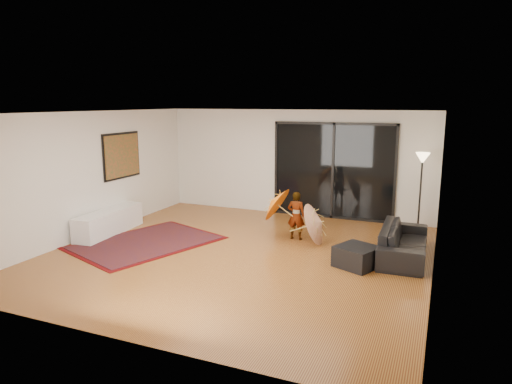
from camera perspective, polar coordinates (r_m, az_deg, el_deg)
The scene contains 17 objects.
floor at distance 8.90m, azimuth -2.19°, elevation -7.77°, with size 7.00×7.00×0.00m, color #A9712E.
ceiling at distance 8.42m, azimuth -2.33°, elevation 9.89°, with size 7.00×7.00×0.00m, color white.
wall_back at distance 11.79m, azimuth 4.91°, elevation 3.66°, with size 7.00×7.00×0.00m, color silver.
wall_front at distance 5.66m, azimuth -17.36°, elevation -5.16°, with size 7.00×7.00×0.00m, color silver.
wall_left at distance 10.50m, azimuth -19.89°, elevation 2.09°, with size 7.00×7.00×0.00m, color silver.
wall_right at distance 7.79m, azimuth 21.82°, elevation -1.04°, with size 7.00×7.00×0.00m, color silver.
sliding_door at distance 11.51m, azimuth 9.60°, elevation 2.61°, with size 3.06×0.07×2.40m.
painting at distance 11.19m, azimuth -16.41°, elevation 4.38°, with size 0.04×1.28×1.08m.
media_console at distance 10.67m, azimuth -17.89°, elevation -3.57°, with size 0.48×1.93×0.54m, color white.
speaker at distance 10.58m, azimuth -18.44°, elevation -4.36°, with size 0.28×0.28×0.32m, color #424244.
persian_rug at distance 9.84m, azimuth -13.60°, elevation -6.16°, with size 2.88×3.36×0.02m.
sofa at distance 9.08m, azimuth 17.99°, elevation -5.93°, with size 2.07×0.81×0.60m, color black.
ottoman at distance 8.39m, azimuth 12.51°, elevation -7.87°, with size 0.66×0.66×0.38m, color black.
floor_lamp at distance 10.69m, azimuth 20.02°, elevation 2.62°, with size 0.31×0.31×1.80m.
child at distance 9.73m, azimuth 5.04°, elevation -2.95°, with size 0.38×0.25×1.04m, color #999999.
parasol_orange at distance 9.81m, azimuth 1.91°, elevation -1.50°, with size 0.58×0.82×0.87m.
parasol_white at distance 9.44m, azimuth 8.24°, elevation -3.57°, with size 0.52×0.88×0.93m.
Camera 1 is at (3.54, -7.63, 2.90)m, focal length 32.00 mm.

